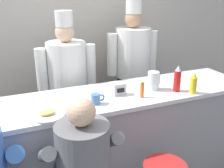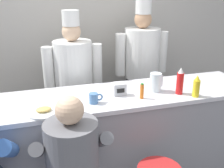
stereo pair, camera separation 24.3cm
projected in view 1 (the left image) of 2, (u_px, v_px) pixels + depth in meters
name	position (u px, v px, depth m)	size (l,w,h in m)	color
wall_back	(67.00, 37.00, 3.61)	(10.00, 0.06, 2.70)	beige
diner_counter	(105.00, 142.00, 2.67)	(3.10, 0.69, 1.03)	gray
ketchup_bottle_red	(177.00, 79.00, 2.55)	(0.07, 0.07, 0.26)	red
mustard_bottle_yellow	(193.00, 84.00, 2.51)	(0.06, 0.06, 0.21)	yellow
hot_sauce_bottle_orange	(142.00, 90.00, 2.43)	(0.04, 0.04, 0.15)	orange
water_pitcher_clear	(153.00, 81.00, 2.61)	(0.13, 0.12, 0.18)	silver
breakfast_plate	(47.00, 115.00, 2.08)	(0.27, 0.27, 0.05)	white
coffee_mug_blue	(96.00, 99.00, 2.29)	(0.12, 0.08, 0.09)	#4C7AB2
napkin_dispenser_chrome	(119.00, 89.00, 2.49)	(0.12, 0.07, 0.11)	silver
diner_seated_grey	(82.00, 163.00, 1.87)	(0.57, 0.56, 1.33)	#B2B5BA
cook_in_whites_near	(68.00, 81.00, 3.05)	(0.69, 0.44, 1.77)	#232328
cook_in_whites_far	(132.00, 64.00, 3.55)	(0.73, 0.47, 1.86)	#232328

